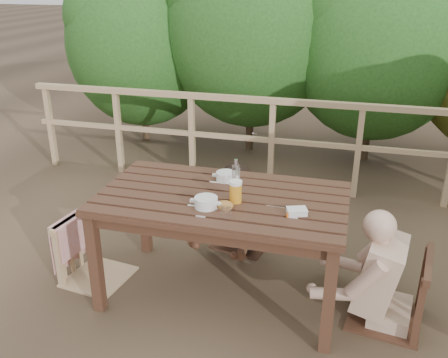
% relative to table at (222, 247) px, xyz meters
% --- Properties ---
extents(ground, '(60.00, 60.00, 0.00)m').
position_rel_table_xyz_m(ground, '(0.00, 0.00, -0.39)').
color(ground, brown).
rests_on(ground, ground).
extents(table, '(1.70, 0.95, 0.78)m').
position_rel_table_xyz_m(table, '(0.00, 0.00, 0.00)').
color(table, '#3A2217').
rests_on(table, ground).
extents(chair_left, '(0.52, 0.52, 0.93)m').
position_rel_table_xyz_m(chair_left, '(-0.98, -0.07, 0.07)').
color(chair_left, tan).
rests_on(chair_left, ground).
extents(chair_far, '(0.54, 0.54, 0.92)m').
position_rel_table_xyz_m(chair_far, '(-0.02, 0.75, 0.07)').
color(chair_far, '#3A2217').
rests_on(chair_far, ground).
extents(chair_right, '(0.56, 0.56, 0.99)m').
position_rel_table_xyz_m(chair_right, '(1.16, 0.00, 0.10)').
color(chair_right, '#3A2217').
rests_on(chair_right, ground).
extents(woman, '(0.60, 0.68, 1.21)m').
position_rel_table_xyz_m(woman, '(-0.02, 0.77, 0.21)').
color(woman, black).
rests_on(woman, ground).
extents(diner_right, '(0.73, 0.63, 1.32)m').
position_rel_table_xyz_m(diner_right, '(1.19, 0.00, 0.27)').
color(diner_right, tan).
rests_on(diner_right, ground).
extents(railing, '(5.60, 0.10, 1.01)m').
position_rel_table_xyz_m(railing, '(0.00, 2.00, 0.11)').
color(railing, tan).
rests_on(railing, ground).
extents(hedge_row, '(6.60, 1.60, 3.80)m').
position_rel_table_xyz_m(hedge_row, '(0.40, 3.20, 1.51)').
color(hedge_row, '#224E1A').
rests_on(hedge_row, ground).
extents(soup_near, '(0.26, 0.26, 0.09)m').
position_rel_table_xyz_m(soup_near, '(-0.05, -0.21, 0.43)').
color(soup_near, silver).
rests_on(soup_near, table).
extents(soup_far, '(0.24, 0.24, 0.08)m').
position_rel_table_xyz_m(soup_far, '(-0.04, 0.26, 0.43)').
color(soup_far, white).
rests_on(soup_far, table).
extents(bread_roll, '(0.11, 0.09, 0.07)m').
position_rel_table_xyz_m(bread_roll, '(0.07, -0.19, 0.43)').
color(bread_roll, '#AD762D').
rests_on(bread_roll, table).
extents(beer_glass, '(0.09, 0.09, 0.17)m').
position_rel_table_xyz_m(beer_glass, '(0.11, -0.08, 0.48)').
color(beer_glass, gold).
rests_on(beer_glass, table).
extents(bottle, '(0.06, 0.06, 0.24)m').
position_rel_table_xyz_m(bottle, '(0.06, 0.13, 0.51)').
color(bottle, silver).
rests_on(bottle, table).
extents(tumbler, '(0.07, 0.07, 0.08)m').
position_rel_table_xyz_m(tumbler, '(0.11, -0.30, 0.43)').
color(tumbler, silver).
rests_on(tumbler, table).
extents(butter_tub, '(0.15, 0.13, 0.05)m').
position_rel_table_xyz_m(butter_tub, '(0.53, -0.15, 0.42)').
color(butter_tub, white).
rests_on(butter_tub, table).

